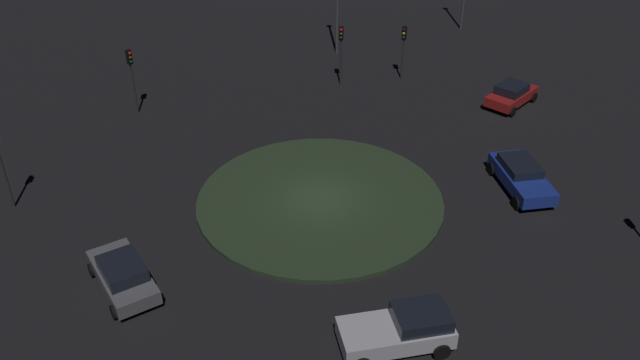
{
  "coord_description": "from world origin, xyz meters",
  "views": [
    {
      "loc": [
        21.47,
        -17.1,
        18.99
      ],
      "look_at": [
        0.0,
        0.0,
        1.33
      ],
      "focal_mm": 37.07,
      "sensor_mm": 36.0,
      "label": 1
    }
  ],
  "objects_px": {
    "car_grey": "(123,275)",
    "car_red": "(512,94)",
    "car_white": "(401,329)",
    "car_blue": "(521,176)",
    "traffic_light_northwest": "(404,42)",
    "traffic_light_west": "(131,69)",
    "traffic_light_northwest_near": "(341,44)"
  },
  "relations": [
    {
      "from": "car_grey",
      "to": "traffic_light_northwest",
      "type": "relative_size",
      "value": 1.16
    },
    {
      "from": "car_grey",
      "to": "traffic_light_northwest_near",
      "type": "relative_size",
      "value": 1.06
    },
    {
      "from": "car_blue",
      "to": "traffic_light_west",
      "type": "xyz_separation_m",
      "value": [
        -20.38,
        -11.71,
        2.21
      ]
    },
    {
      "from": "traffic_light_northwest_near",
      "to": "car_blue",
      "type": "bearing_deg",
      "value": 40.47
    },
    {
      "from": "car_grey",
      "to": "car_white",
      "type": "relative_size",
      "value": 0.94
    },
    {
      "from": "car_red",
      "to": "traffic_light_northwest_near",
      "type": "relative_size",
      "value": 0.99
    },
    {
      "from": "car_blue",
      "to": "traffic_light_northwest",
      "type": "bearing_deg",
      "value": -170.88
    },
    {
      "from": "car_grey",
      "to": "car_blue",
      "type": "relative_size",
      "value": 0.9
    },
    {
      "from": "car_red",
      "to": "car_white",
      "type": "bearing_deg",
      "value": -161.43
    },
    {
      "from": "car_grey",
      "to": "car_blue",
      "type": "xyz_separation_m",
      "value": [
        5.59,
        19.35,
        0.02
      ]
    },
    {
      "from": "car_white",
      "to": "traffic_light_northwest_near",
      "type": "relative_size",
      "value": 1.12
    },
    {
      "from": "car_grey",
      "to": "car_white",
      "type": "bearing_deg",
      "value": -138.41
    },
    {
      "from": "car_white",
      "to": "traffic_light_northwest",
      "type": "height_order",
      "value": "traffic_light_northwest"
    },
    {
      "from": "traffic_light_northwest",
      "to": "traffic_light_northwest_near",
      "type": "distance_m",
      "value": 4.39
    },
    {
      "from": "car_red",
      "to": "car_blue",
      "type": "height_order",
      "value": "car_red"
    },
    {
      "from": "car_white",
      "to": "traffic_light_northwest",
      "type": "bearing_deg",
      "value": -107.79
    },
    {
      "from": "car_blue",
      "to": "traffic_light_northwest_near",
      "type": "relative_size",
      "value": 1.18
    },
    {
      "from": "traffic_light_west",
      "to": "car_blue",
      "type": "bearing_deg",
      "value": 19.19
    },
    {
      "from": "traffic_light_northwest",
      "to": "traffic_light_west",
      "type": "relative_size",
      "value": 0.9
    },
    {
      "from": "car_grey",
      "to": "car_red",
      "type": "relative_size",
      "value": 1.07
    },
    {
      "from": "car_red",
      "to": "car_grey",
      "type": "bearing_deg",
      "value": 173.04
    },
    {
      "from": "car_white",
      "to": "traffic_light_west",
      "type": "height_order",
      "value": "traffic_light_west"
    },
    {
      "from": "car_red",
      "to": "car_blue",
      "type": "distance_m",
      "value": 9.96
    },
    {
      "from": "car_blue",
      "to": "traffic_light_northwest",
      "type": "height_order",
      "value": "traffic_light_northwest"
    },
    {
      "from": "car_red",
      "to": "traffic_light_west",
      "type": "bearing_deg",
      "value": 135.36
    },
    {
      "from": "car_grey",
      "to": "car_red",
      "type": "xyz_separation_m",
      "value": [
        -0.88,
        26.93,
        -0.0
      ]
    },
    {
      "from": "car_grey",
      "to": "traffic_light_northwest",
      "type": "bearing_deg",
      "value": -65.42
    },
    {
      "from": "car_grey",
      "to": "car_blue",
      "type": "bearing_deg",
      "value": -100.23
    },
    {
      "from": "traffic_light_northwest",
      "to": "traffic_light_northwest_near",
      "type": "relative_size",
      "value": 0.91
    },
    {
      "from": "car_red",
      "to": "traffic_light_northwest_near",
      "type": "bearing_deg",
      "value": 116.6
    },
    {
      "from": "car_white",
      "to": "traffic_light_west",
      "type": "relative_size",
      "value": 1.1
    },
    {
      "from": "traffic_light_northwest_near",
      "to": "traffic_light_northwest",
      "type": "bearing_deg",
      "value": 108.94
    }
  ]
}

